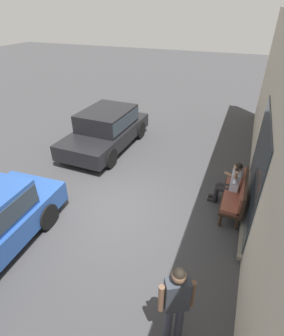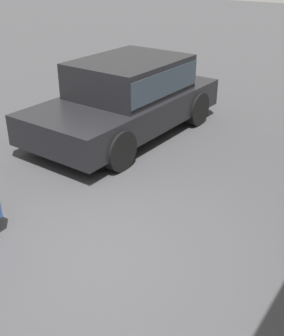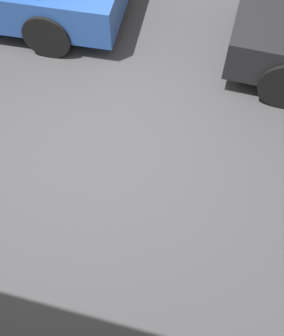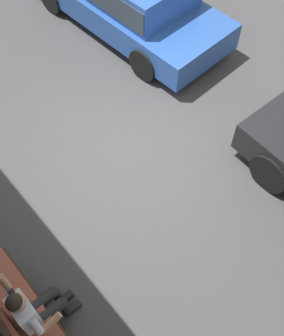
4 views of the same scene
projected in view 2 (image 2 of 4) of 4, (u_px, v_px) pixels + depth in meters
ground_plane at (98, 263)px, 4.85m from camera, size 60.00×60.00×0.00m
parked_car_near at (128, 94)px, 8.04m from camera, size 4.15×2.01×1.45m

